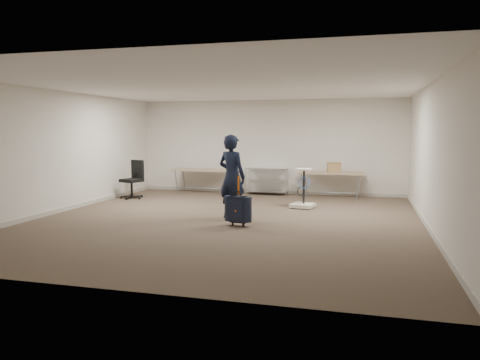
% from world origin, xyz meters
% --- Properties ---
extents(ground, '(9.00, 9.00, 0.00)m').
position_xyz_m(ground, '(0.00, 0.00, 0.00)').
color(ground, brown).
rests_on(ground, ground).
extents(room_shell, '(8.00, 9.00, 9.00)m').
position_xyz_m(room_shell, '(0.00, 1.38, 0.05)').
color(room_shell, white).
rests_on(room_shell, ground).
extents(folding_table_left, '(1.80, 0.75, 0.73)m').
position_xyz_m(folding_table_left, '(-1.90, 3.95, 0.68)').
color(folding_table_left, '#9C7C60').
rests_on(folding_table_left, ground).
extents(folding_table_right, '(1.80, 0.75, 0.73)m').
position_xyz_m(folding_table_right, '(1.90, 3.95, 0.68)').
color(folding_table_right, '#9C7C60').
rests_on(folding_table_right, ground).
extents(wire_shelf, '(1.22, 0.47, 0.80)m').
position_xyz_m(wire_shelf, '(0.00, 4.20, 0.44)').
color(wire_shelf, silver).
rests_on(wire_shelf, ground).
extents(person, '(0.77, 0.64, 1.81)m').
position_xyz_m(person, '(0.05, 0.28, 0.90)').
color(person, black).
rests_on(person, ground).
extents(suitcase, '(0.39, 0.26, 1.00)m').
position_xyz_m(suitcase, '(0.40, -0.49, 0.34)').
color(suitcase, black).
rests_on(suitcase, ground).
extents(office_chair, '(0.64, 0.65, 1.06)m').
position_xyz_m(office_chair, '(-3.46, 2.46, 0.32)').
color(office_chair, black).
rests_on(office_chair, ground).
extents(equipment_cart, '(0.62, 0.62, 0.97)m').
position_xyz_m(equipment_cart, '(1.36, 2.03, 0.25)').
color(equipment_cart, beige).
rests_on(equipment_cart, ground).
extents(cardboard_box, '(0.40, 0.33, 0.27)m').
position_xyz_m(cardboard_box, '(1.97, 4.01, 0.86)').
color(cardboard_box, '#8F5F42').
rests_on(cardboard_box, folding_table_right).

